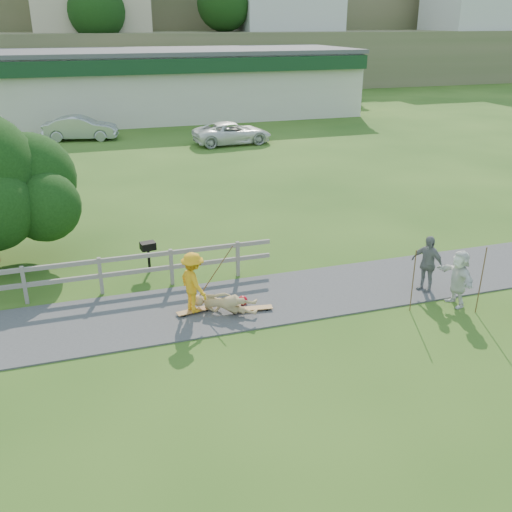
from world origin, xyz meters
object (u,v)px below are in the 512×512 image
object	(u,v)px
skater_rider	(193,286)
car_white	(232,133)
spectator_d	(458,278)
bbq	(149,257)
car_silver	(81,128)
spectator_b	(427,264)
skater_fallen	(224,304)

from	to	relation	value
skater_rider	car_white	size ratio (longest dim) A/B	0.33
spectator_d	bbq	bearing A→B (deg)	-120.69
skater_rider	car_silver	xyz separation A→B (m)	(-1.96, 25.50, -0.06)
skater_rider	bbq	xyz separation A→B (m)	(-0.73, 3.15, -0.34)
spectator_d	spectator_b	bearing A→B (deg)	-162.17
skater_rider	car_white	bearing A→B (deg)	-36.90
skater_rider	bbq	world-z (taller)	skater_rider
skater_fallen	spectator_d	xyz separation A→B (m)	(6.12, -1.38, 0.47)
skater_fallen	spectator_b	bearing A→B (deg)	-60.16
skater_fallen	bbq	world-z (taller)	bbq
skater_fallen	car_white	world-z (taller)	car_white
bbq	skater_fallen	bearing A→B (deg)	-75.25
spectator_b	bbq	bearing A→B (deg)	-143.23
car_silver	bbq	distance (m)	22.39
car_white	skater_rider	bearing A→B (deg)	158.71
spectator_d	car_silver	xyz separation A→B (m)	(-8.83, 27.14, -0.03)
car_silver	bbq	world-z (taller)	car_silver
spectator_b	skater_fallen	bearing A→B (deg)	-119.47
skater_rider	spectator_b	xyz separation A→B (m)	(6.57, -0.62, 0.02)
skater_fallen	car_silver	world-z (taller)	car_silver
car_white	skater_fallen	bearing A→B (deg)	160.74
spectator_d	car_silver	world-z (taller)	spectator_d
car_white	bbq	xyz separation A→B (m)	(-7.72, -18.11, -0.20)
car_white	spectator_b	bearing A→B (deg)	175.81
bbq	spectator_b	bearing A→B (deg)	-36.04
skater_rider	bbq	size ratio (longest dim) A/B	1.71
spectator_b	car_silver	size ratio (longest dim) A/B	0.36
spectator_b	skater_rider	bearing A→B (deg)	-121.33
skater_fallen	spectator_d	size ratio (longest dim) A/B	1.10
spectator_b	spectator_d	distance (m)	1.06
spectator_b	spectator_d	size ratio (longest dim) A/B	1.06
car_silver	skater_rider	bearing A→B (deg)	-164.13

